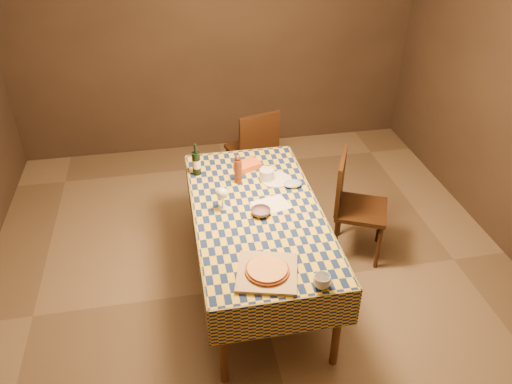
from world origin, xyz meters
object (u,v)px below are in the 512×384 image
(wine_bottle, at_px, (196,163))
(chair_far, at_px, (254,148))
(white_plate, at_px, (276,180))
(chair_right, at_px, (352,201))
(dining_table, at_px, (257,219))
(cutting_board, at_px, (267,273))
(bowl, at_px, (261,212))
(pizza, at_px, (267,270))

(wine_bottle, bearing_deg, chair_far, 51.87)
(white_plate, bearing_deg, chair_right, -5.26)
(dining_table, xyz_separation_m, white_plate, (0.23, 0.37, 0.08))
(cutting_board, bearing_deg, wine_bottle, 104.32)
(wine_bottle, relative_size, chair_far, 0.30)
(cutting_board, height_order, white_plate, cutting_board)
(cutting_board, height_order, wine_bottle, wine_bottle)
(cutting_board, relative_size, chair_right, 0.40)
(dining_table, xyz_separation_m, chair_far, (0.24, 1.39, -0.17))
(cutting_board, bearing_deg, chair_far, 81.71)
(chair_far, bearing_deg, chair_right, -59.09)
(cutting_board, xyz_separation_m, white_plate, (0.29, 1.05, -0.00))
(white_plate, relative_size, chair_right, 0.25)
(wine_bottle, distance_m, chair_far, 1.07)
(dining_table, height_order, bowl, bowl)
(pizza, height_order, wine_bottle, wine_bottle)
(pizza, distance_m, white_plate, 1.09)
(pizza, distance_m, chair_right, 1.40)
(pizza, height_order, bowl, pizza)
(bowl, height_order, chair_far, chair_far)
(chair_far, relative_size, chair_right, 1.00)
(pizza, xyz_separation_m, chair_far, (0.30, 2.06, -0.28))
(dining_table, bearing_deg, cutting_board, -95.56)
(cutting_board, distance_m, pizza, 0.02)
(wine_bottle, bearing_deg, white_plate, -19.47)
(pizza, relative_size, bowl, 2.19)
(pizza, height_order, chair_right, chair_right)
(wine_bottle, bearing_deg, dining_table, -56.65)
(pizza, bearing_deg, wine_bottle, 104.32)
(chair_right, bearing_deg, pizza, -133.59)
(pizza, bearing_deg, cutting_board, 90.00)
(dining_table, height_order, white_plate, white_plate)
(wine_bottle, height_order, chair_far, wine_bottle)
(dining_table, distance_m, white_plate, 0.45)
(dining_table, distance_m, chair_right, 0.95)
(bowl, bearing_deg, chair_far, 81.35)
(bowl, bearing_deg, chair_right, 23.28)
(pizza, height_order, white_plate, pizza)
(wine_bottle, distance_m, white_plate, 0.66)
(wine_bottle, xyz_separation_m, chair_right, (1.27, -0.28, -0.35))
(dining_table, distance_m, pizza, 0.69)
(dining_table, distance_m, cutting_board, 0.69)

